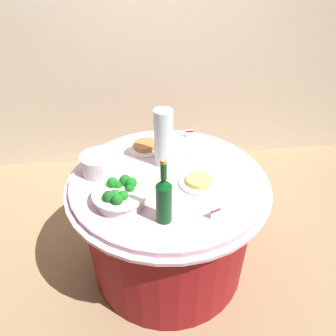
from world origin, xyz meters
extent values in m
plane|color=#9E7F5B|center=(0.00, 0.00, 0.00)|extent=(6.00, 6.00, 0.00)
cube|color=beige|center=(0.00, 1.40, 1.30)|extent=(4.40, 0.10, 2.60)
cylinder|color=maroon|center=(0.00, 0.00, 0.34)|extent=(1.01, 1.01, 0.69)
cylinder|color=#E0B2C6|center=(0.00, 0.00, 0.70)|extent=(1.16, 1.16, 0.02)
cylinder|color=#E0B2C6|center=(0.00, 0.00, 0.72)|extent=(1.10, 1.10, 0.03)
cylinder|color=white|center=(-0.26, -0.19, 0.77)|extent=(0.26, 0.26, 0.05)
cylinder|color=white|center=(-0.26, -0.19, 0.80)|extent=(0.28, 0.28, 0.01)
sphere|color=#19571E|center=(-0.31, -0.24, 0.81)|extent=(0.06, 0.06, 0.06)
sphere|color=#19821E|center=(-0.29, -0.23, 0.81)|extent=(0.04, 0.04, 0.04)
sphere|color=#19681E|center=(-0.23, -0.13, 0.82)|extent=(0.06, 0.06, 0.06)
sphere|color=#197B1E|center=(-0.24, -0.24, 0.82)|extent=(0.05, 0.05, 0.05)
sphere|color=#196A1E|center=(-0.21, -0.18, 0.81)|extent=(0.05, 0.05, 0.05)
sphere|color=#197A1E|center=(-0.28, -0.23, 0.81)|extent=(0.06, 0.06, 0.06)
sphere|color=#19751E|center=(-0.30, -0.14, 0.82)|extent=(0.06, 0.06, 0.06)
sphere|color=#19781E|center=(-0.20, -0.15, 0.82)|extent=(0.06, 0.06, 0.06)
sphere|color=#196C1E|center=(-0.27, -0.15, 0.81)|extent=(0.05, 0.05, 0.05)
sphere|color=#196E1E|center=(-0.27, -0.27, 0.82)|extent=(0.05, 0.05, 0.05)
cylinder|color=white|center=(-0.38, 0.08, 0.74)|extent=(0.21, 0.21, 0.01)
cylinder|color=white|center=(-0.38, 0.08, 0.76)|extent=(0.21, 0.21, 0.01)
cylinder|color=white|center=(-0.38, 0.08, 0.77)|extent=(0.21, 0.21, 0.01)
cylinder|color=white|center=(-0.38, 0.08, 0.78)|extent=(0.21, 0.21, 0.01)
cylinder|color=white|center=(-0.38, 0.08, 0.79)|extent=(0.21, 0.21, 0.01)
cylinder|color=white|center=(-0.38, 0.08, 0.80)|extent=(0.21, 0.21, 0.01)
cylinder|color=white|center=(-0.38, 0.08, 0.80)|extent=(0.21, 0.21, 0.01)
cylinder|color=white|center=(-0.38, 0.08, 0.81)|extent=(0.21, 0.21, 0.01)
cylinder|color=white|center=(-0.38, 0.08, 0.82)|extent=(0.21, 0.21, 0.01)
cylinder|color=white|center=(-0.38, 0.08, 0.83)|extent=(0.21, 0.21, 0.01)
cylinder|color=white|center=(-0.38, 0.08, 0.84)|extent=(0.21, 0.21, 0.01)
cylinder|color=#0D491C|center=(-0.06, -0.35, 0.84)|extent=(0.07, 0.07, 0.20)
cone|color=#0D491C|center=(-0.06, -0.35, 0.96)|extent=(0.07, 0.07, 0.04)
cylinder|color=#0D491C|center=(-0.06, -0.35, 1.02)|extent=(0.03, 0.03, 0.08)
cylinder|color=#B2844C|center=(-0.06, -0.35, 1.07)|extent=(0.03, 0.03, 0.02)
cylinder|color=silver|center=(-0.01, 0.13, 0.91)|extent=(0.11, 0.11, 0.34)
sphere|color=#E5B26B|center=(0.01, 0.13, 0.78)|extent=(0.06, 0.06, 0.06)
sphere|color=#E5B26B|center=(-0.02, 0.15, 0.78)|extent=(0.06, 0.06, 0.06)
sphere|color=#E5B26B|center=(-0.02, 0.11, 0.78)|extent=(0.06, 0.06, 0.06)
sphere|color=#72C64C|center=(0.01, 0.14, 0.83)|extent=(0.06, 0.06, 0.06)
sphere|color=#72C64C|center=(-0.03, 0.14, 0.83)|extent=(0.06, 0.06, 0.06)
sphere|color=#72C64C|center=(-0.01, 0.11, 0.83)|extent=(0.06, 0.06, 0.06)
sphere|color=red|center=(0.00, 0.15, 0.89)|extent=(0.06, 0.06, 0.06)
sphere|color=red|center=(-0.03, 0.13, 0.89)|extent=(0.06, 0.06, 0.06)
sphere|color=red|center=(0.00, 0.11, 0.89)|extent=(0.06, 0.06, 0.06)
cylinder|color=silver|center=(0.11, 0.12, 0.74)|extent=(0.13, 0.11, 0.01)
cylinder|color=silver|center=(0.08, 0.14, 0.74)|extent=(0.13, 0.11, 0.01)
sphere|color=silver|center=(0.16, 0.18, 0.74)|extent=(0.01, 0.01, 0.01)
cylinder|color=white|center=(0.16, -0.09, 0.75)|extent=(0.22, 0.22, 0.01)
cylinder|color=#EACC60|center=(0.16, -0.09, 0.76)|extent=(0.14, 0.14, 0.03)
cylinder|color=white|center=(-0.12, 0.30, 0.75)|extent=(0.22, 0.22, 0.01)
cylinder|color=#B77038|center=(-0.12, 0.30, 0.77)|extent=(0.15, 0.15, 0.03)
cube|color=white|center=(0.19, 0.42, 0.77)|extent=(0.05, 0.01, 0.05)
cube|color=maroon|center=(0.19, 0.42, 0.79)|extent=(0.05, 0.01, 0.01)
cube|color=white|center=(0.18, -0.36, 0.77)|extent=(0.05, 0.03, 0.05)
cube|color=maroon|center=(0.18, -0.36, 0.79)|extent=(0.05, 0.03, 0.01)
camera|label=1|loc=(-0.15, -1.35, 1.74)|focal=31.75mm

